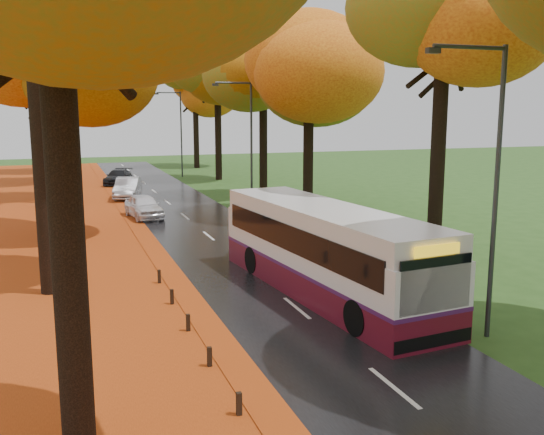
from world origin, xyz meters
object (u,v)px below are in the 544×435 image
car_silver (128,188)px  streetlamp_near (490,171)px  streetlamp_mid (247,137)px  car_white (144,206)px  car_dark (118,177)px  streetlamp_far (178,127)px  bus (325,249)px

car_silver → streetlamp_near: bearing=-64.9°
streetlamp_mid → car_white: (-6.30, 0.40, -3.99)m
car_dark → car_white: bearing=-70.5°
streetlamp_mid → car_silver: (-6.29, 8.93, -3.93)m
car_white → streetlamp_far: bearing=66.4°
streetlamp_far → car_silver: streetlamp_far is taller
streetlamp_near → car_silver: size_ratio=1.77×
streetlamp_mid → car_silver: streetlamp_mid is taller
streetlamp_far → car_dark: 8.58m
bus → car_dark: (-3.70, 34.39, -0.96)m
car_white → car_dark: bearing=82.2°
car_dark → streetlamp_far: bearing=55.7°
car_white → car_silver: car_silver is taller
car_white → car_dark: 17.17m
bus → streetlamp_near: bearing=-70.5°
streetlamp_near → car_dark: (-6.14, 39.58, -4.05)m
car_dark → streetlamp_near: bearing=-61.2°
streetlamp_near → bus: (-2.44, 5.19, -3.09)m
bus → streetlamp_mid: bearing=76.0°
streetlamp_near → car_dark: streetlamp_near is taller
streetlamp_near → streetlamp_far: 44.00m
car_white → car_silver: 8.53m
streetlamp_far → bus: bearing=-93.6°
streetlamp_near → car_white: 23.61m
bus → car_white: bus is taller
streetlamp_near → streetlamp_mid: 22.00m
streetlamp_near → streetlamp_far: same height
streetlamp_far → car_white: streetlamp_far is taller
bus → car_dark: 34.60m
streetlamp_mid → bus: 17.27m
streetlamp_far → car_dark: streetlamp_far is taller
streetlamp_far → car_white: (-6.30, -21.60, -3.99)m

